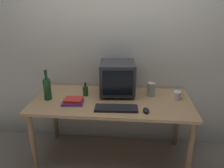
% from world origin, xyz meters
% --- Properties ---
extents(ground_plane, '(6.00, 6.00, 0.00)m').
position_xyz_m(ground_plane, '(0.00, 0.00, 0.00)').
color(ground_plane, gray).
extents(back_wall, '(4.00, 0.08, 2.50)m').
position_xyz_m(back_wall, '(0.00, 0.46, 1.25)').
color(back_wall, silver).
rests_on(back_wall, ground).
extents(desk, '(1.69, 0.79, 0.75)m').
position_xyz_m(desk, '(0.00, 0.00, 0.67)').
color(desk, tan).
rests_on(desk, ground).
extents(crt_monitor, '(0.41, 0.42, 0.37)m').
position_xyz_m(crt_monitor, '(0.04, 0.17, 0.95)').
color(crt_monitor, '#333338').
rests_on(crt_monitor, desk).
extents(keyboard, '(0.43, 0.17, 0.02)m').
position_xyz_m(keyboard, '(0.06, -0.22, 0.76)').
color(keyboard, black).
rests_on(keyboard, desk).
extents(computer_mouse, '(0.07, 0.10, 0.04)m').
position_xyz_m(computer_mouse, '(0.35, -0.25, 0.77)').
color(computer_mouse, black).
rests_on(computer_mouse, desk).
extents(bottle_tall, '(0.08, 0.08, 0.33)m').
position_xyz_m(bottle_tall, '(-0.69, -0.05, 0.88)').
color(bottle_tall, '#1E4C23').
rests_on(bottle_tall, desk).
extents(bottle_short, '(0.06, 0.06, 0.16)m').
position_xyz_m(bottle_short, '(-0.31, 0.09, 0.81)').
color(bottle_short, '#1E4C23').
rests_on(bottle_short, desk).
extents(book_stack, '(0.23, 0.17, 0.06)m').
position_xyz_m(book_stack, '(-0.39, -0.13, 0.78)').
color(book_stack, '#843893').
rests_on(book_stack, desk).
extents(mug, '(0.12, 0.08, 0.09)m').
position_xyz_m(mug, '(0.69, 0.07, 0.80)').
color(mug, white).
rests_on(mug, desk).
extents(metal_canister, '(0.09, 0.09, 0.15)m').
position_xyz_m(metal_canister, '(0.42, 0.15, 0.83)').
color(metal_canister, '#B7B2A8').
rests_on(metal_canister, desk).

